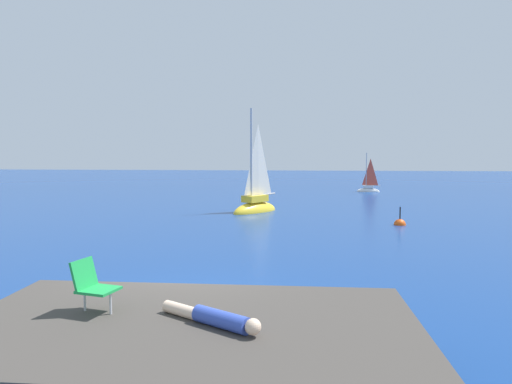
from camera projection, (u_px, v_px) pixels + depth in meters
ground_plane at (189, 306)px, 10.35m from camera, size 160.00×160.00×0.00m
shore_ledge at (188, 354)px, 6.75m from camera, size 6.65×3.92×0.98m
boulder_seaward at (104, 336)px, 8.70m from camera, size 1.22×1.20×0.63m
boulder_inland at (283, 334)px, 8.76m from camera, size 1.80×1.58×1.23m
sailboat_near at (255, 206)px, 26.88m from camera, size 2.91×3.44×6.46m
sailboat_far at (368, 189)px, 40.77m from camera, size 2.04×0.92×3.71m
person_sunbather at (214, 318)px, 6.53m from camera, size 1.57×1.05×0.25m
beach_chair at (92, 283)px, 7.08m from camera, size 0.69×0.61×0.80m
marker_buoy at (400, 225)px, 22.03m from camera, size 0.56×0.56×1.13m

